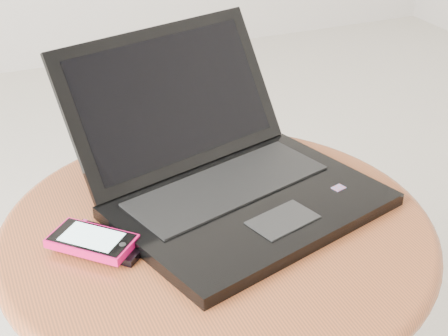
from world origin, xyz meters
name	(u,v)px	position (x,y,z in m)	size (l,w,h in m)	color
table	(218,282)	(0.12, 0.02, 0.37)	(0.60, 0.60, 0.48)	brown
laptop	(227,173)	(0.16, 0.08, 0.51)	(0.44, 0.45, 0.21)	black
phone_black	(106,242)	(-0.04, 0.03, 0.48)	(0.12, 0.12, 0.01)	black
phone_pink	(92,241)	(-0.05, 0.02, 0.49)	(0.12, 0.12, 0.01)	#D10D56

